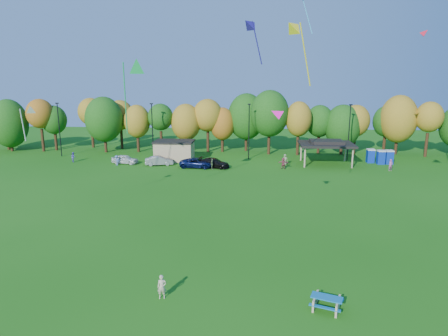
# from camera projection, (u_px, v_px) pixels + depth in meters

# --- Properties ---
(ground) EXTENTS (160.00, 160.00, 0.00)m
(ground) POSITION_uv_depth(u_px,v_px,m) (210.00, 276.00, 27.31)
(ground) COLOR #19600F
(ground) RESTS_ON ground
(tree_line) EXTENTS (93.57, 10.55, 11.15)m
(tree_line) POSITION_uv_depth(u_px,v_px,m) (232.00, 120.00, 70.29)
(tree_line) COLOR black
(tree_line) RESTS_ON ground
(lamp_posts) EXTENTS (64.50, 0.25, 9.09)m
(lamp_posts) POSITION_uv_depth(u_px,v_px,m) (249.00, 130.00, 64.94)
(lamp_posts) COLOR black
(lamp_posts) RESTS_ON ground
(utility_building) EXTENTS (6.30, 4.30, 3.25)m
(utility_building) POSITION_uv_depth(u_px,v_px,m) (174.00, 151.00, 64.60)
(utility_building) COLOR tan
(utility_building) RESTS_ON ground
(pavilion) EXTENTS (8.20, 6.20, 3.77)m
(pavilion) POSITION_uv_depth(u_px,v_px,m) (326.00, 144.00, 61.52)
(pavilion) COLOR tan
(pavilion) RESTS_ON ground
(porta_potties) EXTENTS (3.75, 2.14, 2.18)m
(porta_potties) POSITION_uv_depth(u_px,v_px,m) (380.00, 157.00, 62.44)
(porta_potties) COLOR #0C2EA2
(porta_potties) RESTS_ON ground
(picnic_table) EXTENTS (2.19, 2.00, 0.78)m
(picnic_table) POSITION_uv_depth(u_px,v_px,m) (327.00, 302.00, 23.37)
(picnic_table) COLOR tan
(picnic_table) RESTS_ON ground
(kite_flyer) EXTENTS (0.61, 0.46, 1.52)m
(kite_flyer) POSITION_uv_depth(u_px,v_px,m) (162.00, 287.00, 24.45)
(kite_flyer) COLOR beige
(kite_flyer) RESTS_ON ground
(car_a) EXTENTS (4.31, 2.26, 1.40)m
(car_a) POSITION_uv_depth(u_px,v_px,m) (125.00, 159.00, 62.39)
(car_a) COLOR white
(car_a) RESTS_ON ground
(car_b) EXTENTS (4.52, 2.44, 1.41)m
(car_b) POSITION_uv_depth(u_px,v_px,m) (159.00, 161.00, 61.34)
(car_b) COLOR gray
(car_b) RESTS_ON ground
(car_c) EXTENTS (5.24, 2.71, 1.41)m
(car_c) POSITION_uv_depth(u_px,v_px,m) (197.00, 163.00, 59.71)
(car_c) COLOR #0B1545
(car_c) RESTS_ON ground
(car_d) EXTENTS (5.24, 3.48, 1.41)m
(car_d) POSITION_uv_depth(u_px,v_px,m) (214.00, 163.00, 59.80)
(car_d) COLOR black
(car_d) RESTS_ON ground
(far_person_0) EXTENTS (0.72, 0.59, 1.71)m
(far_person_0) POSITION_uv_depth(u_px,v_px,m) (391.00, 165.00, 57.71)
(far_person_0) COLOR #BA5896
(far_person_0) RESTS_ON ground
(far_person_1) EXTENTS (0.95, 0.98, 1.60)m
(far_person_1) POSITION_uv_depth(u_px,v_px,m) (73.00, 157.00, 63.64)
(far_person_1) COLOR #5B54B9
(far_person_1) RESTS_ON ground
(far_person_2) EXTENTS (1.64, 0.80, 1.69)m
(far_person_2) POSITION_uv_depth(u_px,v_px,m) (283.00, 163.00, 58.92)
(far_person_2) COLOR #963E4F
(far_person_2) RESTS_ON ground
(far_person_3) EXTENTS (0.82, 0.53, 1.67)m
(far_person_3) POSITION_uv_depth(u_px,v_px,m) (285.00, 160.00, 61.50)
(far_person_3) COLOR #8F9B6A
(far_person_3) RESTS_ON ground
(far_person_4) EXTENTS (1.13, 1.04, 1.53)m
(far_person_4) POSITION_uv_depth(u_px,v_px,m) (117.00, 160.00, 61.27)
(far_person_4) COLOR #526FB5
(far_person_4) RESTS_ON ground
(far_person_5) EXTENTS (0.52, 0.99, 1.61)m
(far_person_5) POSITION_uv_depth(u_px,v_px,m) (212.00, 164.00, 58.53)
(far_person_5) COLOR #587346
(far_person_5) RESTS_ON ground
(kite_0) EXTENTS (2.36, 2.45, 4.52)m
(kite_0) POSITION_uv_depth(u_px,v_px,m) (249.00, 24.00, 37.38)
(kite_0) COLOR navy
(kite_2) EXTENTS (2.65, 2.86, 5.45)m
(kite_2) POSITION_uv_depth(u_px,v_px,m) (292.00, 27.00, 31.62)
(kite_2) COLOR yellow
(kite_3) EXTENTS (1.31, 1.06, 1.27)m
(kite_3) POSITION_uv_depth(u_px,v_px,m) (276.00, 114.00, 31.54)
(kite_3) COLOR #FF0EA2
(kite_6) EXTENTS (1.22, 2.07, 3.36)m
(kite_6) POSITION_uv_depth(u_px,v_px,m) (30.00, 109.00, 34.26)
(kite_6) COLOR silver
(kite_9) EXTENTS (2.18, 4.48, 7.52)m
(kite_9) POSITION_uv_depth(u_px,v_px,m) (136.00, 65.00, 37.92)
(kite_9) COLOR green
(kite_14) EXTENTS (1.39, 1.22, 1.15)m
(kite_14) POSITION_uv_depth(u_px,v_px,m) (425.00, 32.00, 44.80)
(kite_14) COLOR red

